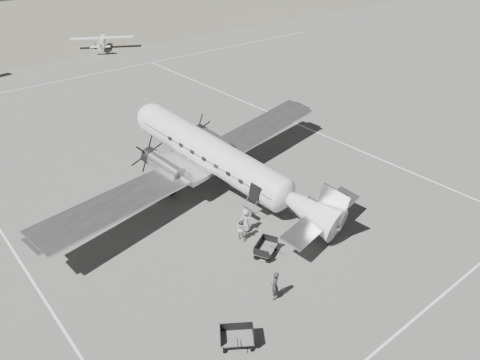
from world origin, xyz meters
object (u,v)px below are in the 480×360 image
at_px(baggage_cart_far, 237,338).
at_px(ground_crew, 275,286).
at_px(passenger, 246,220).
at_px(ramp_agent, 242,228).
at_px(light_plane_right, 102,43).
at_px(dc3_airliner, 223,163).
at_px(baggage_cart_near, 266,249).

distance_m(baggage_cart_far, ground_crew, 4.07).
bearing_deg(baggage_cart_far, passenger, 82.24).
bearing_deg(ramp_agent, ground_crew, 156.28).
height_order(light_plane_right, passenger, light_plane_right).
relative_size(baggage_cart_far, ground_crew, 0.99).
relative_size(dc3_airliner, baggage_cart_near, 16.37).
bearing_deg(dc3_airliner, ramp_agent, -127.94).
bearing_deg(ground_crew, passenger, -160.12).
distance_m(baggage_cart_far, ramp_agent, 9.13).
bearing_deg(ramp_agent, passenger, -59.89).
xyz_separation_m(baggage_cart_far, ramp_agent, (6.00, 6.87, 0.37)).
bearing_deg(baggage_cart_far, light_plane_right, 105.79).
bearing_deg(light_plane_right, baggage_cart_near, -75.78).
xyz_separation_m(baggage_cart_near, ramp_agent, (-0.09, 2.35, 0.38)).
height_order(baggage_cart_far, ramp_agent, ramp_agent).
distance_m(ramp_agent, passenger, 1.00).
xyz_separation_m(light_plane_right, passenger, (-14.41, -53.74, -0.17)).
xyz_separation_m(light_plane_right, ramp_agent, (-15.25, -54.28, -0.15)).
bearing_deg(ramp_agent, baggage_cart_near, 179.48).
relative_size(light_plane_right, passenger, 5.74).
height_order(baggage_cart_far, ground_crew, ground_crew).
bearing_deg(passenger, ramp_agent, 112.01).
bearing_deg(baggage_cart_near, ramp_agent, 65.02).
bearing_deg(light_plane_right, ground_crew, -77.00).
bearing_deg(ramp_agent, light_plane_right, -18.35).
relative_size(light_plane_right, ground_crew, 5.40).
distance_m(light_plane_right, baggage_cart_near, 58.63).
bearing_deg(passenger, baggage_cart_far, 126.52).
bearing_deg(light_plane_right, baggage_cart_far, -79.95).
distance_m(baggage_cart_far, passenger, 10.09).
height_order(light_plane_right, ramp_agent, light_plane_right).
relative_size(baggage_cart_far, ramp_agent, 1.03).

